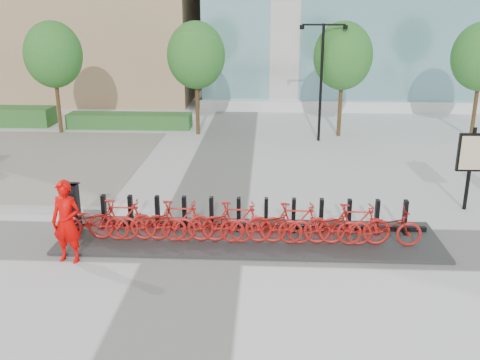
{
  "coord_description": "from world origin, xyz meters",
  "views": [
    {
      "loc": [
        1.7,
        -12.23,
        5.68
      ],
      "look_at": [
        1.0,
        1.5,
        1.2
      ],
      "focal_mm": 40.0,
      "sensor_mm": 36.0,
      "label": 1
    }
  ],
  "objects_px": {
    "worker_red": "(67,222)",
    "map_sign": "(471,156)",
    "bike_0": "(93,221)",
    "kiosk": "(72,207)"
  },
  "relations": [
    {
      "from": "bike_0",
      "to": "map_sign",
      "type": "xyz_separation_m",
      "value": [
        10.14,
        2.81,
        1.06
      ]
    },
    {
      "from": "kiosk",
      "to": "map_sign",
      "type": "height_order",
      "value": "map_sign"
    },
    {
      "from": "bike_0",
      "to": "kiosk",
      "type": "bearing_deg",
      "value": 56.4
    },
    {
      "from": "worker_red",
      "to": "map_sign",
      "type": "height_order",
      "value": "map_sign"
    },
    {
      "from": "kiosk",
      "to": "map_sign",
      "type": "distance_m",
      "value": 11.12
    },
    {
      "from": "map_sign",
      "to": "bike_0",
      "type": "bearing_deg",
      "value": -165.13
    },
    {
      "from": "bike_0",
      "to": "kiosk",
      "type": "height_order",
      "value": "kiosk"
    },
    {
      "from": "kiosk",
      "to": "bike_0",
      "type": "bearing_deg",
      "value": -37.45
    },
    {
      "from": "bike_0",
      "to": "worker_red",
      "type": "distance_m",
      "value": 1.18
    },
    {
      "from": "worker_red",
      "to": "map_sign",
      "type": "distance_m",
      "value": 11.11
    }
  ]
}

